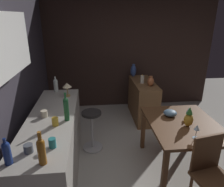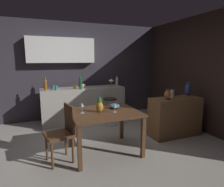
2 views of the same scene
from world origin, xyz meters
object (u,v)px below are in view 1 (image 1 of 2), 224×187
(pineapple_centerpiece, at_px, (189,118))
(vase_copper, at_px, (151,82))
(vase_ceramic_blue, at_px, (133,71))
(counter_lamp, at_px, (67,86))
(sideboard_cabinet, at_px, (143,100))
(wine_glass_left, at_px, (197,128))
(dining_table, at_px, (183,129))
(cup_teal, at_px, (52,143))
(fruit_bowl, at_px, (170,113))
(wine_bottle_cobalt, at_px, (7,152))
(wine_bottle_amber, at_px, (41,150))
(wine_bottle_clear, at_px, (56,85))
(cup_slate, at_px, (28,148))
(bar_stool, at_px, (92,129))
(chair_near_window, at_px, (211,173))
(wine_glass_right, at_px, (189,111))
(wine_bottle_green, at_px, (66,108))
(cup_mustard, at_px, (55,122))
(cup_cream, at_px, (44,114))
(pillar_candle_tall, at_px, (142,79))

(pineapple_centerpiece, bearing_deg, vase_copper, 4.28)
(pineapple_centerpiece, height_order, vase_ceramic_blue, vase_ceramic_blue)
(vase_ceramic_blue, bearing_deg, counter_lamp, 134.31)
(sideboard_cabinet, bearing_deg, wine_glass_left, -176.13)
(dining_table, xyz_separation_m, cup_teal, (-0.63, 1.65, 0.30))
(sideboard_cabinet, relative_size, pineapple_centerpiece, 3.94)
(fruit_bowl, height_order, wine_bottle_cobalt, wine_bottle_cobalt)
(wine_glass_left, height_order, wine_bottle_amber, wine_bottle_amber)
(wine_bottle_clear, relative_size, vase_ceramic_blue, 0.92)
(cup_slate, bearing_deg, wine_glass_left, -80.59)
(wine_bottle_cobalt, bearing_deg, wine_bottle_clear, -4.08)
(bar_stool, bearing_deg, chair_near_window, -134.70)
(counter_lamp, bearing_deg, sideboard_cabinet, -59.50)
(cup_slate, height_order, counter_lamp, counter_lamp)
(cup_slate, bearing_deg, wine_bottle_clear, -0.09)
(chair_near_window, bearing_deg, pineapple_centerpiece, 1.90)
(dining_table, bearing_deg, pineapple_centerpiece, -169.49)
(bar_stool, relative_size, pineapple_centerpiece, 2.44)
(wine_glass_right, bearing_deg, wine_bottle_green, 96.86)
(dining_table, relative_size, cup_teal, 10.73)
(counter_lamp, bearing_deg, wine_bottle_cobalt, 167.54)
(wine_bottle_amber, relative_size, cup_mustard, 2.90)
(bar_stool, bearing_deg, cup_cream, 131.23)
(bar_stool, relative_size, wine_bottle_cobalt, 2.65)
(vase_ceramic_blue, bearing_deg, wine_bottle_cobalt, 149.78)
(cup_mustard, distance_m, vase_copper, 2.24)
(cup_slate, distance_m, cup_teal, 0.22)
(wine_bottle_amber, distance_m, vase_ceramic_blue, 3.27)
(wine_glass_right, distance_m, cup_cream, 2.00)
(wine_bottle_green, bearing_deg, counter_lamp, 5.07)
(pineapple_centerpiece, bearing_deg, cup_mustard, 93.21)
(wine_glass_left, xyz_separation_m, cup_cream, (0.44, 1.85, 0.07))
(counter_lamp, bearing_deg, chair_near_window, -131.28)
(chair_near_window, distance_m, wine_bottle_cobalt, 2.11)
(wine_glass_left, bearing_deg, wine_bottle_amber, 106.16)
(cup_cream, distance_m, cup_teal, 0.72)
(chair_near_window, height_order, pineapple_centerpiece, pineapple_centerpiece)
(wine_bottle_green, bearing_deg, chair_near_window, -111.82)
(bar_stool, relative_size, pillar_candle_tall, 3.66)
(cup_mustard, bearing_deg, cup_teal, -174.68)
(wine_bottle_green, distance_m, vase_copper, 2.07)
(sideboard_cabinet, bearing_deg, dining_table, -174.59)
(sideboard_cabinet, relative_size, wine_glass_left, 6.17)
(wine_bottle_green, bearing_deg, wine_bottle_cobalt, 151.01)
(wine_glass_left, distance_m, vase_ceramic_blue, 2.48)
(fruit_bowl, bearing_deg, pillar_candle_tall, 4.20)
(wine_bottle_amber, height_order, pillar_candle_tall, wine_bottle_amber)
(bar_stool, height_order, pineapple_centerpiece, pineapple_centerpiece)
(wine_glass_right, relative_size, wine_bottle_clear, 0.59)
(sideboard_cabinet, xyz_separation_m, cup_slate, (-2.33, 1.71, 0.53))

